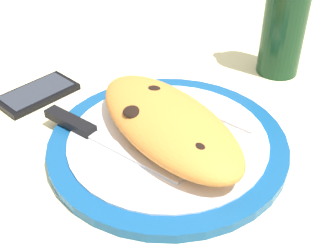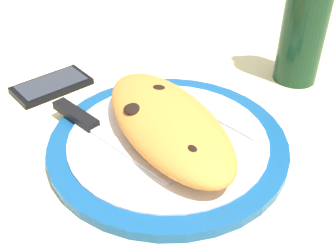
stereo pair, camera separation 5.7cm
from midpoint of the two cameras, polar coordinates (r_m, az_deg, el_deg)
The scene contains 7 objects.
ground_plane at distance 59.85cm, azimuth 2.71°, elevation -4.10°, with size 150.00×150.00×3.00cm, color beige.
plate at distance 58.36cm, azimuth 2.78°, elevation -2.38°, with size 32.81×32.81×1.71cm.
calzone at distance 55.91cm, azimuth 2.61°, elevation 0.09°, with size 27.78×13.35×5.08cm.
fork at distance 63.41cm, azimuth 6.89°, elevation 2.20°, with size 16.92×5.86×0.40cm.
knife at distance 59.64cm, azimuth -7.59°, elevation -0.06°, with size 23.21×8.36×1.20cm.
smartphone at distance 73.13cm, azimuth -13.27°, elevation 5.26°, with size 8.77×13.40×1.16cm.
wine_bottle at distance 73.55cm, azimuth 20.32°, elevation 13.70°, with size 7.27×7.27×27.94cm.
Camera 2 is at (-39.36, 22.57, 37.64)cm, focal length 45.30 mm.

